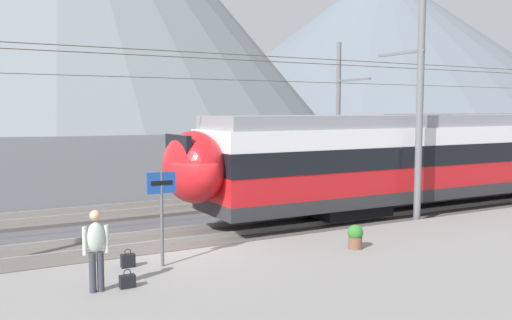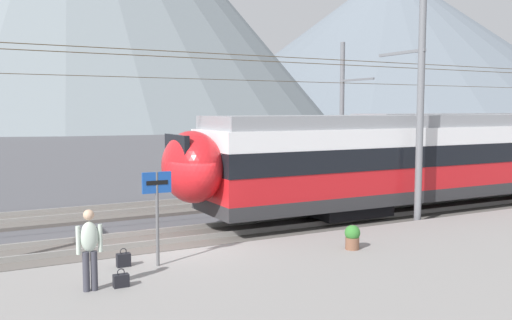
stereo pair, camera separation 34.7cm
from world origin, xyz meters
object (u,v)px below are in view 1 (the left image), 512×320
(train_near_platform, at_px, (489,152))
(passenger_walking, at_px, (96,246))
(potted_plant_platform_edge, at_px, (355,236))
(catenary_mast_far_side, at_px, (341,111))
(handbag_near_sign, at_px, (128,260))
(handbag_beside_passenger, at_px, (127,281))
(catenary_mast_mid, at_px, (416,104))
(platform_sign, at_px, (162,197))

(train_near_platform, height_order, passenger_walking, train_near_platform)
(passenger_walking, bearing_deg, potted_plant_platform_edge, 1.70)
(train_near_platform, distance_m, catenary_mast_far_side, 8.05)
(passenger_walking, height_order, handbag_near_sign, passenger_walking)
(train_near_platform, relative_size, handbag_beside_passenger, 72.59)
(handbag_beside_passenger, distance_m, potted_plant_platform_edge, 6.25)
(handbag_beside_passenger, xyz_separation_m, handbag_near_sign, (0.43, 1.48, 0.02))
(passenger_walking, bearing_deg, handbag_beside_passenger, -4.51)
(handbag_near_sign, bearing_deg, catenary_mast_far_side, 36.61)
(train_near_platform, distance_m, passenger_walking, 18.38)
(handbag_beside_passenger, height_order, handbag_near_sign, handbag_near_sign)
(handbag_beside_passenger, bearing_deg, potted_plant_platform_edge, 2.32)
(catenary_mast_mid, bearing_deg, train_near_platform, 16.47)
(potted_plant_platform_edge, bearing_deg, handbag_beside_passenger, -177.68)
(catenary_mast_mid, height_order, handbag_beside_passenger, catenary_mast_mid)
(catenary_mast_far_side, bearing_deg, catenary_mast_mid, -112.90)
(catenary_mast_mid, relative_size, passenger_walking, 29.47)
(platform_sign, bearing_deg, handbag_beside_passenger, -135.10)
(catenary_mast_far_side, height_order, handbag_beside_passenger, catenary_mast_far_side)
(platform_sign, distance_m, passenger_walking, 2.23)
(handbag_near_sign, bearing_deg, handbag_beside_passenger, -106.20)
(handbag_beside_passenger, height_order, potted_plant_platform_edge, potted_plant_platform_edge)
(catenary_mast_mid, bearing_deg, platform_sign, -170.12)
(potted_plant_platform_edge, bearing_deg, platform_sign, 169.69)
(train_near_platform, bearing_deg, catenary_mast_mid, -163.53)
(handbag_beside_passenger, xyz_separation_m, potted_plant_platform_edge, (6.24, 0.25, 0.22))
(catenary_mast_mid, distance_m, passenger_walking, 12.28)
(catenary_mast_mid, distance_m, handbag_near_sign, 11.26)
(train_near_platform, distance_m, platform_sign, 16.36)
(platform_sign, relative_size, handbag_near_sign, 5.05)
(handbag_beside_passenger, relative_size, potted_plant_platform_edge, 0.61)
(handbag_beside_passenger, bearing_deg, handbag_near_sign, 73.80)
(handbag_beside_passenger, bearing_deg, passenger_walking, 175.49)
(catenary_mast_mid, bearing_deg, handbag_beside_passenger, -165.30)
(train_near_platform, bearing_deg, handbag_near_sign, -169.08)
(train_near_platform, relative_size, catenary_mast_far_side, 0.58)
(catenary_mast_mid, height_order, platform_sign, catenary_mast_mid)
(catenary_mast_far_side, bearing_deg, train_near_platform, -73.55)
(handbag_beside_passenger, distance_m, handbag_near_sign, 1.54)
(potted_plant_platform_edge, bearing_deg, catenary_mast_mid, 29.05)
(catenary_mast_mid, xyz_separation_m, passenger_walking, (-11.58, -2.83, -2.96))
(handbag_near_sign, bearing_deg, passenger_walking, -126.16)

